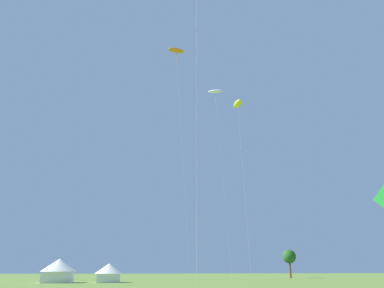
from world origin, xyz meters
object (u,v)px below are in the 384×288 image
(kite_orange_parafoil, at_px, (176,51))
(festival_tent_left, at_px, (59,269))
(festival_tent_right, at_px, (109,272))
(kite_white_parafoil, at_px, (215,92))
(tree_distant_left, at_px, (289,257))
(kite_yellow_parafoil, at_px, (238,104))

(kite_orange_parafoil, xyz_separation_m, festival_tent_left, (-13.72, 18.87, -25.77))
(festival_tent_left, xyz_separation_m, festival_tent_right, (7.04, -0.00, -0.35))
(kite_white_parafoil, relative_size, tree_distant_left, 5.49)
(kite_yellow_parafoil, height_order, festival_tent_left, kite_yellow_parafoil)
(tree_distant_left, bearing_deg, kite_orange_parafoil, -127.55)
(kite_yellow_parafoil, bearing_deg, festival_tent_right, 120.03)
(kite_white_parafoil, height_order, kite_yellow_parafoil, kite_white_parafoil)
(kite_yellow_parafoil, xyz_separation_m, kite_orange_parafoil, (-6.44, 3.82, 8.42))
(kite_white_parafoil, height_order, tree_distant_left, kite_white_parafoil)
(festival_tent_left, bearing_deg, tree_distant_left, 27.51)
(kite_white_parafoil, relative_size, festival_tent_right, 8.38)
(festival_tent_right, xyz_separation_m, tree_distant_left, (40.03, 24.51, 3.15))
(festival_tent_left, bearing_deg, kite_white_parafoil, 5.88)
(kite_yellow_parafoil, bearing_deg, kite_white_parafoil, 80.34)
(festival_tent_left, relative_size, festival_tent_right, 1.24)
(festival_tent_left, relative_size, tree_distant_left, 0.81)
(festival_tent_right, bearing_deg, tree_distant_left, 31.48)
(kite_yellow_parafoil, xyz_separation_m, festival_tent_left, (-20.16, 22.69, -17.36))
(kite_orange_parafoil, height_order, festival_tent_left, kite_orange_parafoil)
(festival_tent_left, bearing_deg, festival_tent_right, -0.00)
(festival_tent_right, bearing_deg, kite_orange_parafoil, -70.52)
(kite_white_parafoil, height_order, kite_orange_parafoil, kite_white_parafoil)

